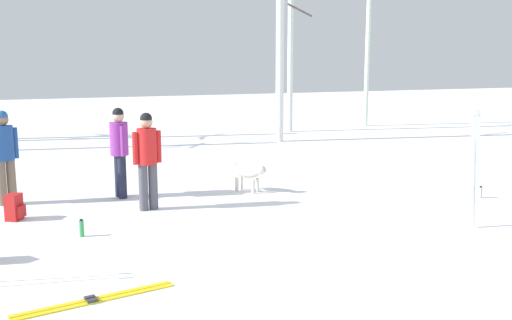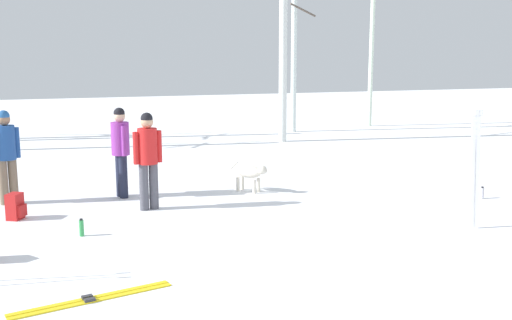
# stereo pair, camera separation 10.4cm
# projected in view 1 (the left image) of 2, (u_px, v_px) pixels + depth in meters

# --- Properties ---
(ground_plane) EXTENTS (60.00, 60.00, 0.00)m
(ground_plane) POSITION_uv_depth(u_px,v_px,m) (318.00, 254.00, 8.28)
(ground_plane) COLOR white
(person_2) EXTENTS (0.51, 0.34, 1.72)m
(person_2) POSITION_uv_depth(u_px,v_px,m) (147.00, 155.00, 10.45)
(person_2) COLOR #4C4C56
(person_2) RESTS_ON ground_plane
(person_3) EXTENTS (0.34, 0.51, 1.72)m
(person_3) POSITION_uv_depth(u_px,v_px,m) (119.00, 147.00, 11.34)
(person_3) COLOR #1E2338
(person_3) RESTS_ON ground_plane
(person_4) EXTENTS (0.47, 0.34, 1.72)m
(person_4) POSITION_uv_depth(u_px,v_px,m) (4.00, 151.00, 10.82)
(person_4) COLOR #72604C
(person_4) RESTS_ON ground_plane
(dog) EXTENTS (0.59, 0.73, 0.57)m
(dog) POSITION_uv_depth(u_px,v_px,m) (249.00, 173.00, 11.89)
(dog) COLOR beige
(dog) RESTS_ON ground_plane
(ski_pair_planted_0) EXTENTS (0.20, 0.10, 1.88)m
(ski_pair_planted_0) POSITION_uv_depth(u_px,v_px,m) (475.00, 170.00, 9.37)
(ski_pair_planted_0) COLOR white
(ski_pair_planted_0) RESTS_ON ground_plane
(ski_pair_lying_0) EXTENTS (1.83, 0.59, 0.05)m
(ski_pair_lying_0) POSITION_uv_depth(u_px,v_px,m) (95.00, 300.00, 6.74)
(ski_pair_lying_0) COLOR yellow
(ski_pair_lying_0) RESTS_ON ground_plane
(backpack_1) EXTENTS (0.34, 0.32, 0.44)m
(backpack_1) POSITION_uv_depth(u_px,v_px,m) (14.00, 207.00, 9.93)
(backpack_1) COLOR red
(backpack_1) RESTS_ON ground_plane
(water_bottle_0) EXTENTS (0.07, 0.07, 0.27)m
(water_bottle_0) POSITION_uv_depth(u_px,v_px,m) (82.00, 228.00, 9.05)
(water_bottle_0) COLOR green
(water_bottle_0) RESTS_ON ground_plane
(water_bottle_1) EXTENTS (0.07, 0.07, 0.23)m
(water_bottle_1) POSITION_uv_depth(u_px,v_px,m) (480.00, 192.00, 11.44)
(water_bottle_1) COLOR silver
(water_bottle_1) RESTS_ON ground_plane
(birch_tree_3) EXTENTS (1.07, 1.34, 6.58)m
(birch_tree_3) POSITION_uv_depth(u_px,v_px,m) (280.00, 35.00, 18.05)
(birch_tree_3) COLOR silver
(birch_tree_3) RESTS_ON ground_plane
(birch_tree_4) EXTENTS (1.16, 1.13, 6.13)m
(birch_tree_4) POSITION_uv_depth(u_px,v_px,m) (291.00, 38.00, 20.32)
(birch_tree_4) COLOR silver
(birch_tree_4) RESTS_ON ground_plane
(birch_tree_5) EXTENTS (1.26, 1.28, 7.93)m
(birch_tree_5) POSITION_uv_depth(u_px,v_px,m) (368.00, 13.00, 21.78)
(birch_tree_5) COLOR silver
(birch_tree_5) RESTS_ON ground_plane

